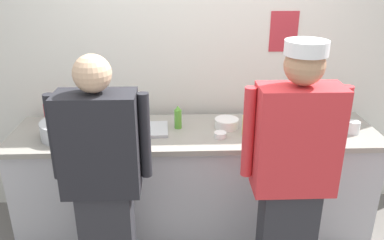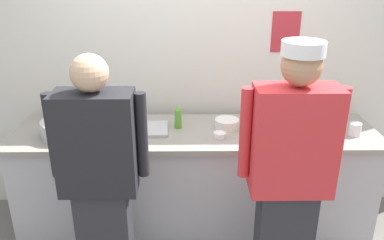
% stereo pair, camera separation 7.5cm
% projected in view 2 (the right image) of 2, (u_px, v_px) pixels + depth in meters
% --- Properties ---
extents(wall_back, '(4.46, 0.11, 2.82)m').
position_uv_depth(wall_back, '(194.00, 54.00, 3.34)').
color(wall_back, silver).
rests_on(wall_back, ground).
extents(prep_counter, '(2.84, 0.71, 0.91)m').
position_uv_depth(prep_counter, '(195.00, 181.00, 3.25)').
color(prep_counter, '#B2B2B7').
rests_on(prep_counter, ground).
extents(chef_near_left, '(0.61, 0.24, 1.67)m').
position_uv_depth(chef_near_left, '(100.00, 178.00, 2.46)').
color(chef_near_left, '#2D2D33').
rests_on(chef_near_left, ground).
extents(chef_center, '(0.63, 0.24, 1.75)m').
position_uv_depth(chef_center, '(290.00, 175.00, 2.39)').
color(chef_center, '#2D2D33').
rests_on(chef_center, ground).
extents(plate_stack_front, '(0.23, 0.23, 0.05)m').
position_uv_depth(plate_stack_front, '(324.00, 128.00, 3.07)').
color(plate_stack_front, white).
rests_on(plate_stack_front, prep_counter).
extents(plate_stack_rear, '(0.19, 0.19, 0.07)m').
position_uv_depth(plate_stack_rear, '(227.00, 124.00, 3.12)').
color(plate_stack_rear, white).
rests_on(plate_stack_rear, prep_counter).
extents(mixing_bowl_steel, '(0.38, 0.38, 0.13)m').
position_uv_depth(mixing_bowl_steel, '(67.00, 128.00, 2.98)').
color(mixing_bowl_steel, '#B7BABF').
rests_on(mixing_bowl_steel, prep_counter).
extents(sheet_tray, '(0.51, 0.30, 0.02)m').
position_uv_depth(sheet_tray, '(135.00, 129.00, 3.07)').
color(sheet_tray, '#B7BABF').
rests_on(sheet_tray, prep_counter).
extents(squeeze_bottle_primary, '(0.06, 0.06, 0.19)m').
position_uv_depth(squeeze_bottle_primary, '(246.00, 124.00, 2.96)').
color(squeeze_bottle_primary, '#E5E066').
rests_on(squeeze_bottle_primary, prep_counter).
extents(squeeze_bottle_secondary, '(0.06, 0.06, 0.19)m').
position_uv_depth(squeeze_bottle_secondary, '(49.00, 110.00, 3.23)').
color(squeeze_bottle_secondary, red).
rests_on(squeeze_bottle_secondary, prep_counter).
extents(squeeze_bottle_spare, '(0.06, 0.06, 0.19)m').
position_uv_depth(squeeze_bottle_spare, '(178.00, 117.00, 3.10)').
color(squeeze_bottle_spare, '#56A333').
rests_on(squeeze_bottle_spare, prep_counter).
extents(ramekin_red_sauce, '(0.09, 0.09, 0.04)m').
position_uv_depth(ramekin_red_sauce, '(318.00, 138.00, 2.90)').
color(ramekin_red_sauce, white).
rests_on(ramekin_red_sauce, prep_counter).
extents(ramekin_orange_sauce, '(0.09, 0.09, 0.04)m').
position_uv_depth(ramekin_orange_sauce, '(220.00, 135.00, 2.95)').
color(ramekin_orange_sauce, white).
rests_on(ramekin_orange_sauce, prep_counter).
extents(ramekin_green_sauce, '(0.11, 0.11, 0.04)m').
position_uv_depth(ramekin_green_sauce, '(282.00, 130.00, 3.05)').
color(ramekin_green_sauce, white).
rests_on(ramekin_green_sauce, prep_counter).
extents(deli_cup, '(0.09, 0.09, 0.10)m').
position_uv_depth(deli_cup, '(355.00, 129.00, 2.98)').
color(deli_cup, white).
rests_on(deli_cup, prep_counter).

